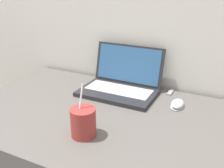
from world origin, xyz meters
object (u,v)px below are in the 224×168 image
object	(u,v)px
laptop	(121,83)
usb_stick	(170,93)
drink_cup	(83,122)
computer_mouse	(177,104)

from	to	relation	value
laptop	usb_stick	xyz separation A→B (m)	(0.23, 0.08, -0.04)
drink_cup	usb_stick	bearing A→B (deg)	69.70
drink_cup	computer_mouse	xyz separation A→B (m)	(0.25, 0.37, -0.04)
laptop	usb_stick	distance (m)	0.25
computer_mouse	usb_stick	xyz separation A→B (m)	(-0.06, 0.13, -0.01)
drink_cup	computer_mouse	distance (m)	0.45
laptop	computer_mouse	world-z (taller)	laptop
drink_cup	computer_mouse	bearing A→B (deg)	56.08
computer_mouse	drink_cup	bearing A→B (deg)	-123.92
laptop	computer_mouse	xyz separation A→B (m)	(0.29, -0.04, -0.03)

